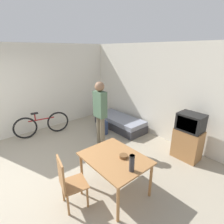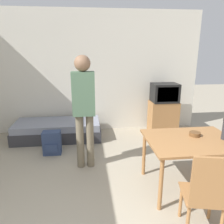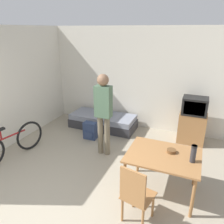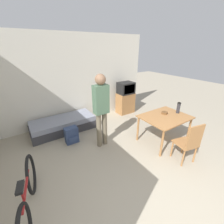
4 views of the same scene
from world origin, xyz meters
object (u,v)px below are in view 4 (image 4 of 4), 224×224
object	(u,v)px
dining_table	(165,119)
mate_bowl	(165,113)
thermos_flask	(178,107)
daybed	(64,125)
bicycle	(28,198)
backpack	(72,135)
wooden_chair	(190,142)
person_standing	(101,106)
tv	(126,98)

from	to	relation	value
dining_table	mate_bowl	world-z (taller)	mate_bowl
dining_table	thermos_flask	size ratio (longest dim) A/B	4.11
daybed	thermos_flask	xyz separation A→B (m)	(2.44, -2.02, 0.69)
daybed	dining_table	bearing A→B (deg)	-44.73
bicycle	backpack	world-z (taller)	bicycle
wooden_chair	dining_table	bearing A→B (deg)	75.12
person_standing	backpack	size ratio (longest dim) A/B	4.10
wooden_chair	mate_bowl	size ratio (longest dim) A/B	6.42
wooden_chair	backpack	bearing A→B (deg)	131.06
dining_table	thermos_flask	distance (m)	0.50
person_standing	thermos_flask	bearing A→B (deg)	-22.79
mate_bowl	bicycle	bearing A→B (deg)	-174.65
dining_table	bicycle	distance (m)	3.17
daybed	tv	xyz separation A→B (m)	(2.34, 0.04, 0.38)
bicycle	thermos_flask	world-z (taller)	thermos_flask
tv	thermos_flask	bearing A→B (deg)	-87.24
dining_table	thermos_flask	xyz separation A→B (m)	(0.44, -0.04, 0.23)
tv	dining_table	world-z (taller)	tv
tv	wooden_chair	bearing A→B (deg)	-101.14
wooden_chair	bicycle	world-z (taller)	wooden_chair
wooden_chair	thermos_flask	world-z (taller)	thermos_flask
daybed	tv	world-z (taller)	tv
person_standing	mate_bowl	xyz separation A→B (m)	(1.51, -0.62, -0.31)
tv	backpack	size ratio (longest dim) A/B	2.63
daybed	backpack	world-z (taller)	backpack
bicycle	mate_bowl	xyz separation A→B (m)	(3.26, 0.30, 0.40)
person_standing	mate_bowl	distance (m)	1.66
mate_bowl	backpack	world-z (taller)	mate_bowl
bicycle	backpack	xyz separation A→B (m)	(1.13, 1.44, -0.13)
daybed	mate_bowl	xyz separation A→B (m)	(2.11, -1.87, 0.56)
bicycle	person_standing	size ratio (longest dim) A/B	0.89
dining_table	backpack	distance (m)	2.41
tv	person_standing	bearing A→B (deg)	-143.68
bicycle	mate_bowl	world-z (taller)	mate_bowl
thermos_flask	daybed	bearing A→B (deg)	140.40
backpack	daybed	bearing A→B (deg)	88.85
thermos_flask	mate_bowl	size ratio (longest dim) A/B	1.91
person_standing	thermos_flask	world-z (taller)	person_standing
tv	wooden_chair	distance (m)	2.89
thermos_flask	backpack	distance (m)	2.85
mate_bowl	tv	bearing A→B (deg)	82.96
tv	person_standing	world-z (taller)	person_standing
backpack	thermos_flask	bearing A→B (deg)	-27.64
daybed	thermos_flask	bearing A→B (deg)	-39.60
daybed	tv	distance (m)	2.37
daybed	bicycle	world-z (taller)	bicycle
wooden_chair	daybed	bearing A→B (deg)	122.52
tv	thermos_flask	xyz separation A→B (m)	(0.10, -2.06, 0.31)
tv	mate_bowl	bearing A→B (deg)	-97.04
daybed	mate_bowl	size ratio (longest dim) A/B	12.33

